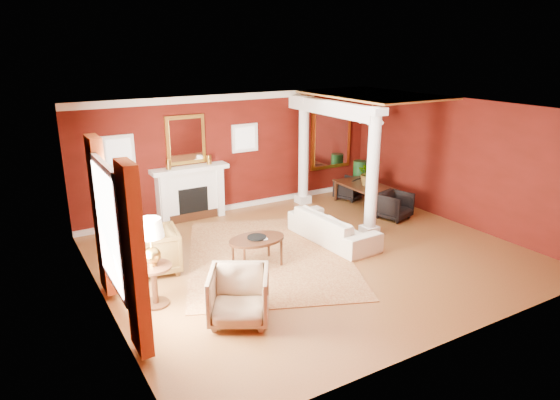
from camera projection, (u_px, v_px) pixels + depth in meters
ground at (313, 255)px, 10.00m from camera, size 8.00×8.00×0.00m
room_shell at (315, 157)px, 9.39m from camera, size 8.04×7.04×2.92m
fireplace at (191, 193)px, 11.90m from camera, size 1.85×0.42×1.29m
overmantel_mirror at (186, 140)px, 11.64m from camera, size 0.95×0.07×1.15m
flank_window_left at (118, 151)px, 10.93m from camera, size 0.70×0.07×0.70m
flank_window_right at (245, 138)px, 12.43m from camera, size 0.70×0.07×0.70m
left_window at (115, 234)px, 7.19m from camera, size 0.21×2.55×2.60m
column_front at (373, 172)px, 10.64m from camera, size 0.36×0.36×2.80m
column_back at (304, 150)px, 12.86m from camera, size 0.36×0.36×2.80m
header_beam at (330, 108)px, 11.59m from camera, size 0.30×3.20×0.32m
amber_ceiling at (373, 95)px, 11.95m from camera, size 2.30×3.40×0.04m
dining_mirror at (331, 138)px, 13.77m from camera, size 1.30×0.07×1.70m
chandelier at (372, 121)px, 12.20m from camera, size 0.60×0.62×0.75m
crown_trim at (235, 97)px, 11.99m from camera, size 8.00×0.08×0.16m
base_trim at (238, 206)px, 12.82m from camera, size 8.00×0.08×0.12m
rug at (269, 256)px, 9.94m from camera, size 4.50×5.07×0.02m
sofa at (333, 222)px, 10.58m from camera, size 0.76×2.21×0.85m
armchair_leopard at (153, 249)px, 9.14m from camera, size 0.95×1.00×0.91m
armchair_stripe at (239, 294)px, 7.51m from camera, size 1.18×1.16×0.91m
coffee_table at (257, 240)px, 9.37m from camera, size 1.11×1.11×0.56m
coffee_book at (258, 233)px, 9.29m from camera, size 0.16×0.06×0.22m
side_table at (151, 248)px, 7.80m from camera, size 0.59×0.59×1.48m
dining_table at (366, 189)px, 12.87m from camera, size 0.60×1.65×0.92m
dining_chair_near at (395, 204)px, 11.98m from camera, size 0.84×0.81×0.71m
dining_chair_far at (349, 187)px, 13.50m from camera, size 0.80×0.78×0.65m
green_urn at (359, 181)px, 13.96m from camera, size 0.40×0.40×0.96m
potted_plant at (369, 163)px, 12.62m from camera, size 0.62×0.68×0.50m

